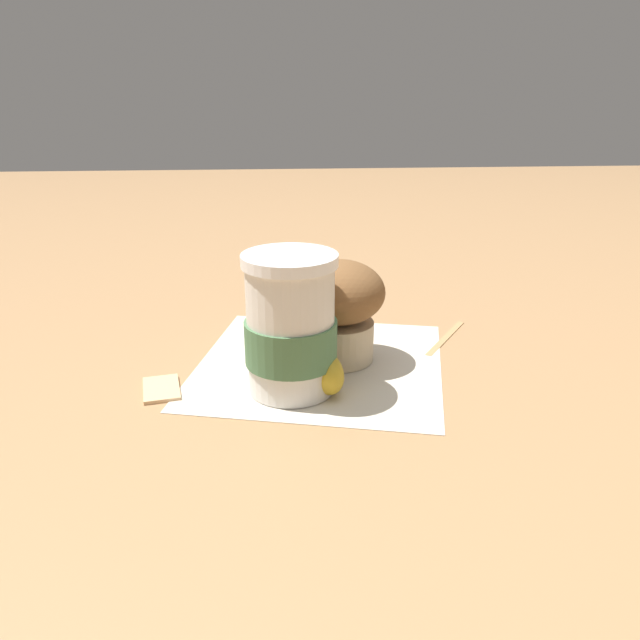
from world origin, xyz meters
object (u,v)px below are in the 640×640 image
Objects in this scene: coffee_cup at (291,328)px; sugar_packet at (161,387)px; muffin at (339,306)px; banana at (313,349)px.

coffee_cup reaches higher than sugar_packet.
muffin is (0.06, -0.05, -0.00)m from coffee_cup.
banana is at bearing -26.39° from coffee_cup.
coffee_cup is 0.76× the size of banana.
muffin reaches higher than banana.
muffin is at bearing -56.56° from banana.
coffee_cup is at bearing -93.45° from sugar_packet.
muffin is at bearing -38.14° from coffee_cup.
coffee_cup is 1.24× the size of muffin.
muffin is 0.18m from sugar_packet.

